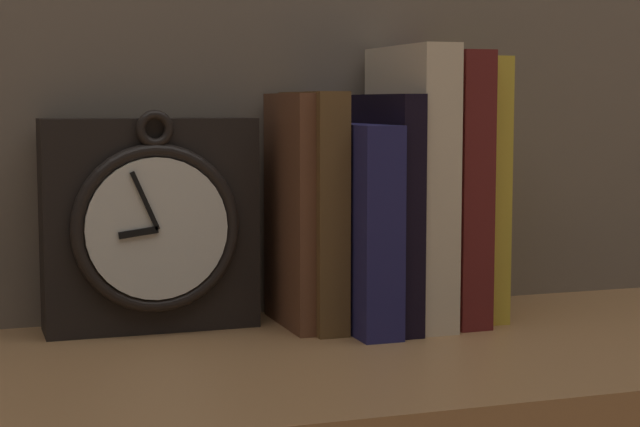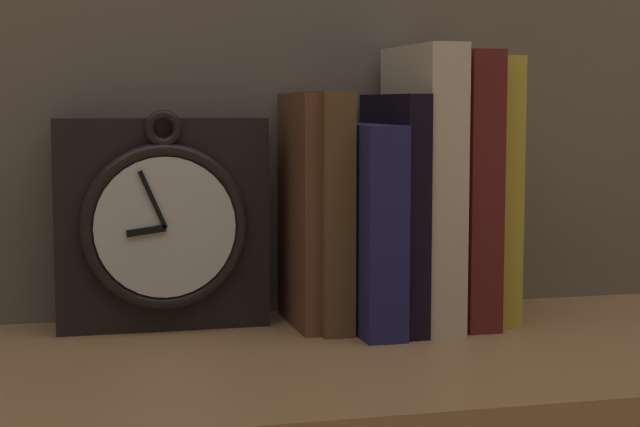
{
  "view_description": "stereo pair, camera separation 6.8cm",
  "coord_description": "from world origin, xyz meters",
  "views": [
    {
      "loc": [
        -0.28,
        -0.81,
        1.08
      ],
      "look_at": [
        0.0,
        0.0,
        0.99
      ],
      "focal_mm": 60.0,
      "sensor_mm": 36.0,
      "label": 1
    },
    {
      "loc": [
        -0.21,
        -0.83,
        1.08
      ],
      "look_at": [
        0.0,
        0.0,
        0.99
      ],
      "focal_mm": 60.0,
      "sensor_mm": 36.0,
      "label": 2
    }
  ],
  "objects": [
    {
      "name": "book_slot5_maroon",
      "position": [
        0.16,
        0.1,
        1.0
      ],
      "size": [
        0.03,
        0.14,
        0.25
      ],
      "color": "maroon",
      "rests_on": "bookshelf"
    },
    {
      "name": "book_slot4_cream",
      "position": [
        0.12,
        0.1,
        1.0
      ],
      "size": [
        0.03,
        0.15,
        0.26
      ],
      "color": "beige",
      "rests_on": "bookshelf"
    },
    {
      "name": "book_slot6_yellow",
      "position": [
        0.19,
        0.11,
        1.0
      ],
      "size": [
        0.02,
        0.12,
        0.25
      ],
      "color": "gold",
      "rests_on": "bookshelf"
    },
    {
      "name": "clock",
      "position": [
        -0.11,
        0.14,
        0.97
      ],
      "size": [
        0.19,
        0.07,
        0.2
      ],
      "color": "black",
      "rests_on": "bookshelf"
    },
    {
      "name": "book_slot3_black",
      "position": [
        0.09,
        0.1,
        0.98
      ],
      "size": [
        0.02,
        0.15,
        0.21
      ],
      "color": "black",
      "rests_on": "bookshelf"
    },
    {
      "name": "book_slot0_brown",
      "position": [
        0.01,
        0.11,
        0.98
      ],
      "size": [
        0.01,
        0.11,
        0.21
      ],
      "color": "brown",
      "rests_on": "bookshelf"
    },
    {
      "name": "book_slot2_navy",
      "position": [
        0.06,
        0.09,
        0.97
      ],
      "size": [
        0.04,
        0.16,
        0.19
      ],
      "color": "navy",
      "rests_on": "bookshelf"
    },
    {
      "name": "book_slot1_brown",
      "position": [
        0.03,
        0.11,
        0.98
      ],
      "size": [
        0.03,
        0.12,
        0.21
      ],
      "color": "brown",
      "rests_on": "bookshelf"
    }
  ]
}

